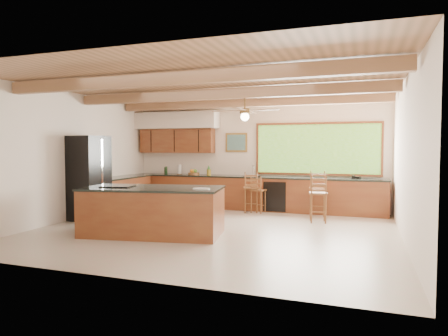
% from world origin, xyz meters
% --- Properties ---
extents(ground, '(7.20, 7.20, 0.00)m').
position_xyz_m(ground, '(0.00, 0.00, 0.00)').
color(ground, '#B9AD99').
rests_on(ground, ground).
extents(room_shell, '(7.27, 6.54, 3.02)m').
position_xyz_m(room_shell, '(-0.17, 0.65, 2.21)').
color(room_shell, white).
rests_on(room_shell, ground).
extents(counter_run, '(7.12, 3.10, 1.22)m').
position_xyz_m(counter_run, '(-0.82, 2.52, 0.46)').
color(counter_run, brown).
rests_on(counter_run, ground).
extents(island, '(2.86, 1.71, 0.95)m').
position_xyz_m(island, '(-0.99, -0.79, 0.47)').
color(island, brown).
rests_on(island, ground).
extents(refrigerator, '(0.85, 0.83, 1.98)m').
position_xyz_m(refrigerator, '(-3.22, 0.12, 0.99)').
color(refrigerator, black).
rests_on(refrigerator, ground).
extents(bar_stool_a, '(0.47, 0.47, 1.08)m').
position_xyz_m(bar_stool_a, '(0.10, 2.39, 0.64)').
color(bar_stool_a, brown).
rests_on(bar_stool_a, ground).
extents(bar_stool_b, '(0.41, 0.41, 0.98)m').
position_xyz_m(bar_stool_b, '(0.30, 2.40, 0.58)').
color(bar_stool_b, brown).
rests_on(bar_stool_b, ground).
extents(bar_stool_c, '(0.45, 0.45, 1.14)m').
position_xyz_m(bar_stool_c, '(1.82, 2.39, 0.68)').
color(bar_stool_c, brown).
rests_on(bar_stool_c, ground).
extents(bar_stool_d, '(0.46, 0.46, 1.10)m').
position_xyz_m(bar_stool_d, '(1.92, 1.54, 0.65)').
color(bar_stool_d, brown).
rests_on(bar_stool_d, ground).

